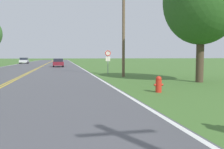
# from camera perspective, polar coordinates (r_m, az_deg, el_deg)

# --- Properties ---
(fire_hydrant) EXTENTS (0.45, 0.29, 0.80)m
(fire_hydrant) POSITION_cam_1_polar(r_m,az_deg,el_deg) (11.77, 11.15, -2.26)
(fire_hydrant) COLOR red
(fire_hydrant) RESTS_ON ground
(traffic_sign) EXTENTS (0.60, 0.10, 2.36)m
(traffic_sign) POSITION_cam_1_polar(r_m,az_deg,el_deg) (23.23, -0.99, 4.43)
(traffic_sign) COLOR gray
(traffic_sign) RESTS_ON ground
(utility_pole_midground) EXTENTS (1.80, 0.24, 9.41)m
(utility_pole_midground) POSITION_cam_1_polar(r_m,az_deg,el_deg) (20.62, 2.80, 13.06)
(utility_pole_midground) COLOR brown
(utility_pole_midground) RESTS_ON ground
(tree_mid_treeline) EXTENTS (5.07, 5.07, 8.37)m
(tree_mid_treeline) POSITION_cam_1_polar(r_m,az_deg,el_deg) (17.48, 20.75, 16.26)
(tree_mid_treeline) COLOR #473828
(tree_mid_treeline) RESTS_ON ground
(car_maroon_hatchback_approaching) EXTENTS (1.82, 3.85, 1.39)m
(car_maroon_hatchback_approaching) POSITION_cam_1_polar(r_m,az_deg,el_deg) (40.63, -12.82, 2.87)
(car_maroon_hatchback_approaching) COLOR black
(car_maroon_hatchback_approaching) RESTS_ON ground
(car_silver_hatchback_mid_near) EXTENTS (1.85, 3.52, 1.43)m
(car_silver_hatchback_mid_near) POSITION_cam_1_polar(r_m,az_deg,el_deg) (60.95, -20.40, 3.20)
(car_silver_hatchback_mid_near) COLOR black
(car_silver_hatchback_mid_near) RESTS_ON ground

